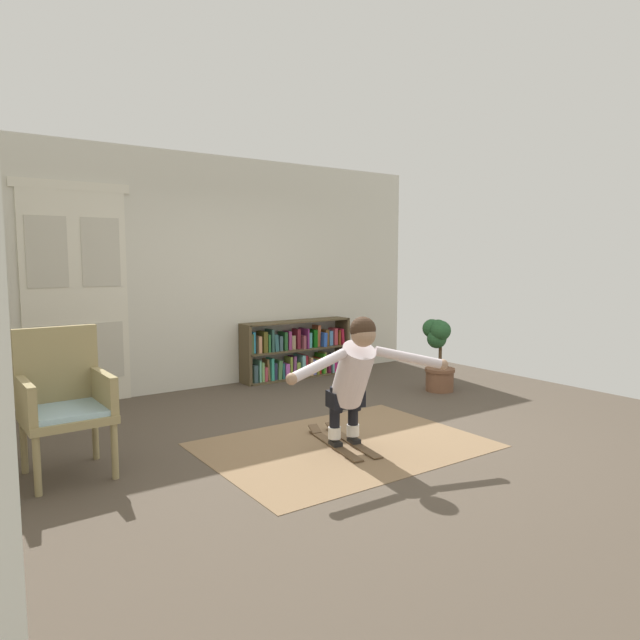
{
  "coord_description": "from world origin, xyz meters",
  "views": [
    {
      "loc": [
        -3.11,
        -4.08,
        1.62
      ],
      "look_at": [
        -0.1,
        0.24,
        1.05
      ],
      "focal_mm": 31.89,
      "sensor_mm": 36.0,
      "label": 1
    }
  ],
  "objects": [
    {
      "name": "ground_plane",
      "position": [
        0.0,
        0.0,
        0.0
      ],
      "size": [
        7.2,
        7.2,
        0.0
      ],
      "primitive_type": "plane",
      "color": "#4D4236"
    },
    {
      "name": "back_wall",
      "position": [
        0.0,
        2.6,
        1.45
      ],
      "size": [
        6.0,
        0.1,
        2.9
      ],
      "primitive_type": "cube",
      "color": "beige",
      "rests_on": "ground"
    },
    {
      "name": "double_door",
      "position": [
        -1.75,
        2.54,
        1.23
      ],
      "size": [
        1.22,
        0.05,
        2.45
      ],
      "color": "silver",
      "rests_on": "ground"
    },
    {
      "name": "rug",
      "position": [
        -0.19,
        -0.26,
        0.0
      ],
      "size": [
        2.35,
        1.72,
        0.01
      ],
      "primitive_type": "cube",
      "color": "#836748",
      "rests_on": "ground"
    },
    {
      "name": "bookshelf",
      "position": [
        1.0,
        2.39,
        0.35
      ],
      "size": [
        1.61,
        0.3,
        0.78
      ],
      "color": "brown",
      "rests_on": "ground"
    },
    {
      "name": "wicker_chair",
      "position": [
        -2.3,
        0.43,
        0.58
      ],
      "size": [
        0.62,
        0.62,
        1.1
      ],
      "color": "#9B8B5D",
      "rests_on": "ground"
    },
    {
      "name": "potted_plant",
      "position": [
        2.02,
        0.74,
        0.5
      ],
      "size": [
        0.37,
        0.42,
        0.88
      ],
      "color": "brown",
      "rests_on": "ground"
    },
    {
      "name": "skis_pair",
      "position": [
        -0.19,
        -0.23,
        0.02
      ],
      "size": [
        0.42,
        0.94,
        0.07
      ],
      "color": "brown",
      "rests_on": "rug"
    },
    {
      "name": "person_skier",
      "position": [
        -0.22,
        -0.44,
        0.68
      ],
      "size": [
        1.44,
        0.75,
        1.08
      ],
      "color": "white",
      "rests_on": "skis_pair"
    }
  ]
}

